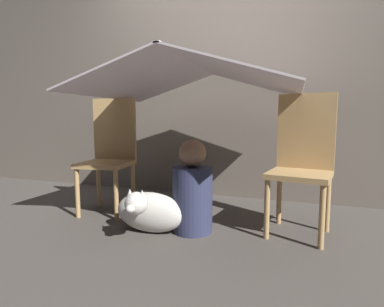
# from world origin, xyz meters

# --- Properties ---
(ground_plane) EXTENTS (8.80, 8.80, 0.00)m
(ground_plane) POSITION_xyz_m (0.00, 0.00, 0.00)
(ground_plane) COLOR #47423D
(wall_back) EXTENTS (7.00, 0.05, 2.50)m
(wall_back) POSITION_xyz_m (0.00, 1.06, 1.25)
(wall_back) COLOR #6B6056
(wall_back) RESTS_ON ground_plane
(chair_left) EXTENTS (0.44, 0.44, 0.97)m
(chair_left) POSITION_xyz_m (-0.77, 0.25, 0.51)
(chair_left) COLOR tan
(chair_left) RESTS_ON ground_plane
(chair_right) EXTENTS (0.45, 0.45, 0.97)m
(chair_right) POSITION_xyz_m (0.78, 0.25, 0.51)
(chair_right) COLOR tan
(chair_right) RESTS_ON ground_plane
(sheet_canopy) EXTENTS (1.53, 1.19, 0.24)m
(sheet_canopy) POSITION_xyz_m (0.00, 0.17, 1.09)
(sheet_canopy) COLOR silver
(person_front) EXTENTS (0.28, 0.28, 0.65)m
(person_front) POSITION_xyz_m (0.06, -0.00, 0.28)
(person_front) COLOR #2D3351
(person_front) RESTS_ON ground_plane
(dog) EXTENTS (0.51, 0.39, 0.35)m
(dog) POSITION_xyz_m (-0.21, -0.13, 0.16)
(dog) COLOR silver
(dog) RESTS_ON ground_plane
(floor_cushion) EXTENTS (0.34, 0.27, 0.10)m
(floor_cushion) POSITION_xyz_m (-0.27, 0.29, 0.05)
(floor_cushion) COLOR #4C7FB2
(floor_cushion) RESTS_ON ground_plane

